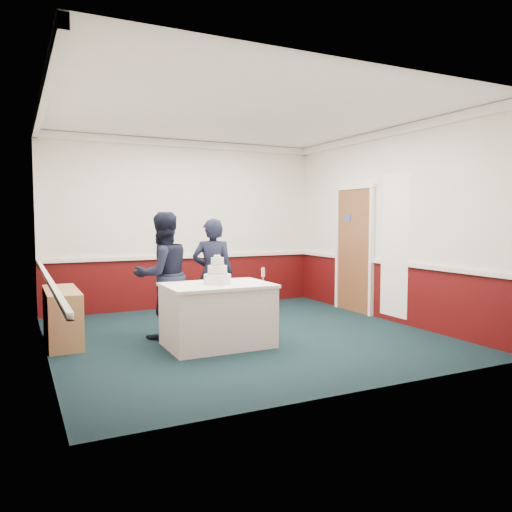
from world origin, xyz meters
name	(u,v)px	position (x,y,z in m)	size (l,w,h in m)	color
ground	(244,335)	(0.00, 0.00, 0.00)	(5.00, 5.00, 0.00)	black
room_shell	(231,194)	(0.08, 0.61, 1.97)	(5.00, 5.00, 3.00)	silver
sideboard	(62,316)	(-2.28, 0.62, 0.35)	(0.41, 1.20, 0.70)	tan
cake_table	(218,314)	(-0.52, -0.36, 0.40)	(1.32, 0.92, 0.79)	white
wedding_cake	(217,275)	(-0.52, -0.36, 0.90)	(0.35, 0.35, 0.36)	white
cake_knife	(221,286)	(-0.55, -0.56, 0.79)	(0.01, 0.22, 0.01)	silver
champagne_flute	(263,273)	(-0.02, -0.64, 0.93)	(0.05, 0.05, 0.21)	silver
person_man	(163,275)	(-1.02, 0.38, 0.85)	(0.82, 0.64, 1.70)	black
person_woman	(213,274)	(-0.25, 0.51, 0.81)	(0.59, 0.39, 1.61)	black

